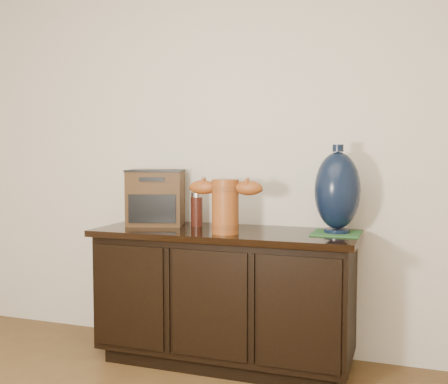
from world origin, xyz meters
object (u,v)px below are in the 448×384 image
at_px(lamp_base, 337,191).
at_px(tv_radio, 156,197).
at_px(sideboard, 225,295).
at_px(spray_can, 197,209).
at_px(terracotta_vessel, 225,203).

bearing_deg(lamp_base, tv_radio, 179.07).
height_order(sideboard, spray_can, spray_can).
height_order(sideboard, terracotta_vessel, terracotta_vessel).
bearing_deg(lamp_base, sideboard, -174.30).
xyz_separation_m(tv_radio, spray_can, (0.26, 0.02, -0.07)).
bearing_deg(terracotta_vessel, spray_can, 136.16).
relative_size(sideboard, tv_radio, 3.72).
bearing_deg(spray_can, sideboard, -24.46).
relative_size(terracotta_vessel, spray_can, 2.02).
height_order(tv_radio, spray_can, tv_radio).
bearing_deg(sideboard, lamp_base, 5.70).
bearing_deg(tv_radio, terracotta_vessel, -38.40).
bearing_deg(sideboard, spray_can, 155.54).
height_order(terracotta_vessel, tv_radio, tv_radio).
xyz_separation_m(sideboard, terracotta_vessel, (0.04, -0.12, 0.53)).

